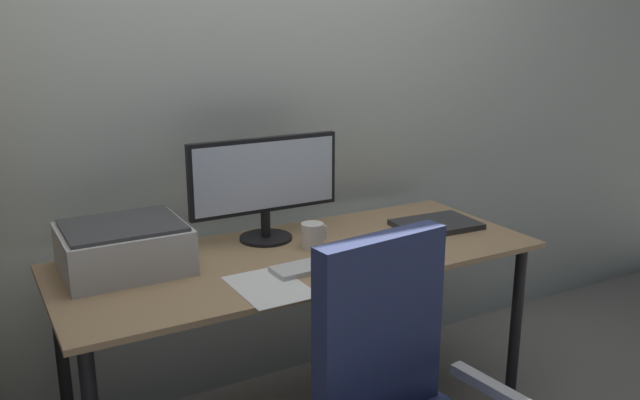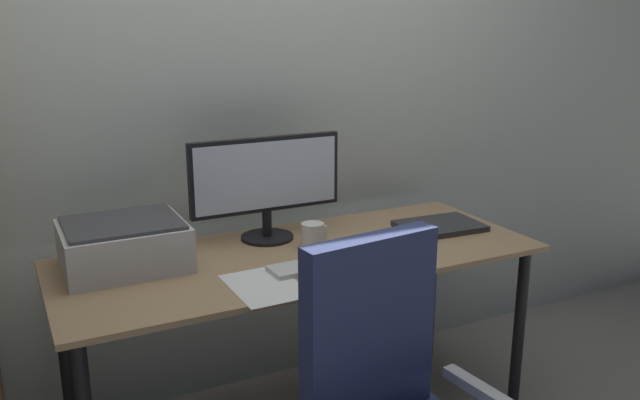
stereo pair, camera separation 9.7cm
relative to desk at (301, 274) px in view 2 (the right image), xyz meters
The scene contains 9 objects.
back_wall 0.82m from the desk, 90.00° to the left, with size 6.40×0.10×2.60m, color beige.
desk is the anchor object (origin of this frame).
monitor 0.37m from the desk, 102.33° to the left, with size 0.59×0.20×0.39m.
keyboard 0.18m from the desk, 101.49° to the right, with size 0.29×0.11×0.02m, color silver.
mouse 0.23m from the desk, 37.16° to the right, with size 0.06×0.10×0.03m, color black.
coffee_mug 0.15m from the desk, 28.12° to the left, with size 0.10×0.08×0.09m.
laptop 0.63m from the desk, ahead, with size 0.32×0.23×0.02m, color #2D2D30.
printer 0.63m from the desk, 166.14° to the left, with size 0.40×0.34×0.16m.
paper_sheet 0.33m from the desk, 135.71° to the right, with size 0.21×0.30×0.00m, color white.
Camera 2 is at (-0.94, -2.03, 1.55)m, focal length 37.12 mm.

